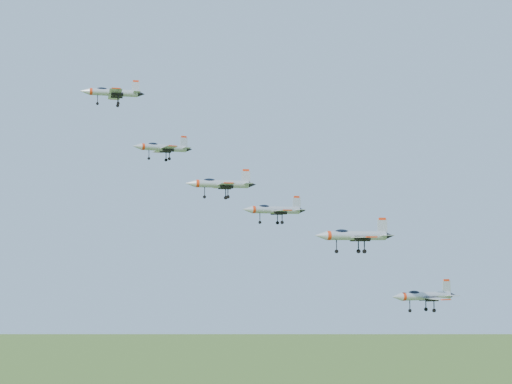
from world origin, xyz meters
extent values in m
cylinder|color=#9FA5AB|center=(-17.69, 16.28, 151.44)|extent=(8.93, 2.10, 1.28)
cone|color=#9FA5AB|center=(-22.97, 15.78, 151.44)|extent=(1.88, 1.44, 1.28)
cone|color=black|center=(-12.59, 16.76, 151.44)|extent=(1.47, 1.21, 1.09)
ellipsoid|color=black|center=(-19.84, 16.08, 151.92)|extent=(2.24, 1.12, 0.81)
cube|color=#9FA5AB|center=(-17.23, 13.56, 151.19)|extent=(2.66, 4.52, 0.14)
cube|color=#9FA5AB|center=(-17.75, 19.04, 151.19)|extent=(2.66, 4.52, 0.14)
cube|color=#9FA5AB|center=(-13.67, 16.66, 152.77)|extent=(1.48, 0.26, 2.07)
cube|color=red|center=(-13.67, 16.66, 153.85)|extent=(1.09, 0.24, 0.34)
cylinder|color=#9FA5AB|center=(-8.49, 4.83, 139.65)|extent=(7.87, 3.24, 1.14)
cone|color=#9FA5AB|center=(-13.03, 3.55, 139.65)|extent=(1.82, 1.52, 1.14)
cone|color=black|center=(-4.12, 6.07, 139.65)|extent=(1.44, 1.26, 0.97)
ellipsoid|color=black|center=(-10.34, 4.31, 140.08)|extent=(2.07, 1.31, 0.72)
cube|color=#9FA5AB|center=(-7.65, 2.53, 139.43)|extent=(2.98, 4.25, 0.12)
cube|color=#9FA5AB|center=(-8.99, 7.24, 139.43)|extent=(2.98, 4.25, 0.12)
cube|color=#9FA5AB|center=(-5.04, 5.81, 140.83)|extent=(1.29, 0.46, 1.83)
cube|color=red|center=(-5.04, 5.81, 141.79)|extent=(0.96, 0.38, 0.31)
cylinder|color=#9FA5AB|center=(-0.19, -13.15, 131.96)|extent=(7.90, 1.68, 1.13)
cone|color=#9FA5AB|center=(-4.87, -13.48, 131.96)|extent=(1.64, 1.24, 1.13)
cone|color=black|center=(4.33, -12.83, 131.96)|extent=(1.28, 1.04, 0.96)
ellipsoid|color=black|center=(-2.10, -13.28, 132.39)|extent=(1.97, 0.95, 0.72)
cube|color=#9FA5AB|center=(0.16, -15.57, 131.75)|extent=(2.27, 3.96, 0.12)
cube|color=#9FA5AB|center=(-0.18, -10.71, 131.75)|extent=(2.27, 3.96, 0.12)
cube|color=#9FA5AB|center=(3.38, -12.90, 133.14)|extent=(1.31, 0.20, 1.83)
cube|color=red|center=(3.38, -12.90, 134.10)|extent=(0.96, 0.19, 0.30)
cylinder|color=#9FA5AB|center=(11.19, 6.17, 129.19)|extent=(8.96, 3.08, 1.28)
cone|color=#9FA5AB|center=(5.97, 5.08, 129.19)|extent=(2.00, 1.62, 1.28)
cone|color=black|center=(16.21, 7.23, 129.19)|extent=(1.58, 1.35, 1.09)
ellipsoid|color=black|center=(9.06, 5.73, 129.67)|extent=(2.31, 1.35, 0.81)
cube|color=#9FA5AB|center=(11.95, 3.51, 128.94)|extent=(3.11, 4.72, 0.14)
cube|color=#9FA5AB|center=(10.81, 8.92, 128.94)|extent=(3.11, 4.72, 0.14)
cube|color=#9FA5AB|center=(15.15, 7.00, 130.52)|extent=(1.47, 0.42, 2.07)
cube|color=red|center=(15.15, 7.00, 131.60)|extent=(1.09, 0.36, 0.35)
cylinder|color=#9FA5AB|center=(21.16, -9.59, 124.46)|extent=(9.87, 2.41, 1.41)
cone|color=#9FA5AB|center=(15.33, -10.19, 124.46)|extent=(2.09, 1.61, 1.41)
cone|color=black|center=(26.78, -9.01, 124.46)|extent=(1.64, 1.35, 1.20)
ellipsoid|color=black|center=(18.79, -9.83, 124.99)|extent=(2.48, 1.26, 0.90)
cube|color=#9FA5AB|center=(21.69, -12.59, 124.18)|extent=(2.98, 5.01, 0.15)
cube|color=#9FA5AB|center=(21.07, -6.54, 124.18)|extent=(2.98, 5.01, 0.15)
cube|color=#9FA5AB|center=(25.59, -9.13, 125.92)|extent=(1.63, 0.30, 2.28)
cube|color=red|center=(25.59, -9.13, 127.12)|extent=(1.20, 0.27, 0.38)
cylinder|color=#9FA5AB|center=(34.98, -2.92, 114.53)|extent=(9.41, 3.47, 1.35)
cone|color=#9FA5AB|center=(29.52, -4.21, 114.53)|extent=(2.13, 1.75, 1.35)
cone|color=black|center=(40.24, -1.67, 114.53)|extent=(1.68, 1.45, 1.15)
ellipsoid|color=black|center=(32.76, -3.44, 115.04)|extent=(2.45, 1.47, 0.86)
cube|color=#9FA5AB|center=(35.85, -5.70, 114.27)|extent=(3.38, 5.00, 0.15)
cube|color=#9FA5AB|center=(34.51, -0.04, 114.27)|extent=(3.38, 5.00, 0.15)
cube|color=#9FA5AB|center=(39.13, -1.94, 115.93)|extent=(1.55, 0.48, 2.18)
cube|color=red|center=(39.13, -1.94, 117.08)|extent=(1.15, 0.40, 0.36)
camera|label=1|loc=(-10.40, -117.30, 122.76)|focal=50.00mm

